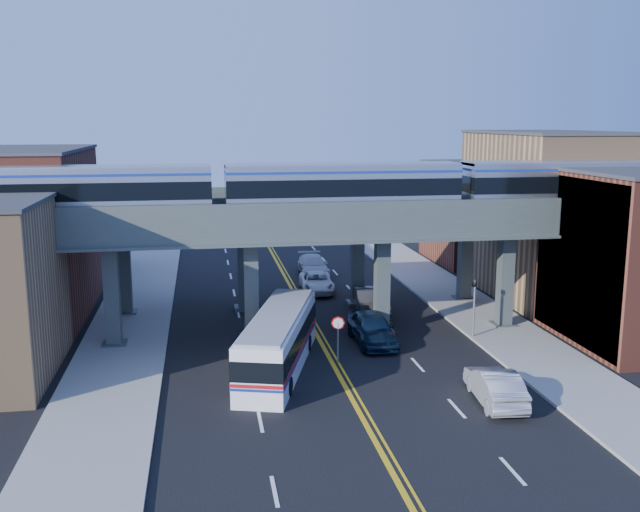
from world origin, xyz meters
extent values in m
plane|color=black|center=(0.00, 0.00, 0.00)|extent=(120.00, 120.00, 0.00)
cube|color=gray|center=(-11.50, 10.00, 0.08)|extent=(5.00, 70.00, 0.16)
cube|color=gray|center=(11.50, 10.00, 0.08)|extent=(5.00, 70.00, 0.16)
cube|color=brown|center=(-18.50, 16.00, 5.50)|extent=(8.00, 14.00, 11.00)
cube|color=#9E7952|center=(-18.50, 29.00, 4.00)|extent=(8.00, 10.00, 8.00)
cube|color=brown|center=(18.50, 4.00, 5.00)|extent=(8.00, 10.00, 10.00)
cube|color=#9E7952|center=(18.50, 16.00, 6.00)|extent=(8.00, 14.00, 12.00)
cube|color=brown|center=(18.50, 29.00, 4.50)|extent=(8.00, 10.00, 9.00)
cube|color=teal|center=(14.55, 4.00, 4.75)|extent=(0.10, 9.50, 9.50)
cube|color=#3C4645|center=(-12.00, 8.00, 3.00)|extent=(0.85, 0.85, 6.00)
cube|color=#3C4645|center=(-4.00, 8.00, 3.00)|extent=(0.85, 0.85, 6.00)
cube|color=#3C4645|center=(4.00, 8.00, 3.00)|extent=(0.85, 0.85, 6.00)
cube|color=#3C4645|center=(12.00, 8.00, 3.00)|extent=(0.85, 0.85, 6.00)
cube|color=#454F4B|center=(0.00, 8.00, 6.70)|extent=(52.00, 3.60, 1.40)
cube|color=#3C4645|center=(-12.00, 15.00, 3.00)|extent=(0.85, 0.85, 6.00)
cube|color=#3C4645|center=(-4.00, 15.00, 3.00)|extent=(0.85, 0.85, 6.00)
cube|color=#3C4645|center=(4.00, 15.00, 3.00)|extent=(0.85, 0.85, 6.00)
cube|color=#3C4645|center=(12.00, 15.00, 3.00)|extent=(0.85, 0.85, 6.00)
cube|color=#454F4B|center=(0.00, 15.00, 6.70)|extent=(52.00, 3.60, 1.40)
cube|color=black|center=(-17.45, 8.00, 7.51)|extent=(1.99, 1.99, 0.23)
cube|color=black|center=(-8.64, 8.00, 7.51)|extent=(1.99, 1.99, 0.23)
cube|color=#A1A3AA|center=(-13.05, 8.00, 9.08)|extent=(13.76, 2.63, 2.90)
cube|color=black|center=(-13.05, 8.00, 9.23)|extent=(13.78, 2.69, 1.00)
cube|color=black|center=(-2.89, 8.00, 7.51)|extent=(1.99, 1.99, 0.23)
cube|color=black|center=(5.92, 8.00, 7.51)|extent=(1.99, 1.99, 0.23)
cube|color=#A1A3AA|center=(1.52, 8.00, 9.08)|extent=(13.76, 2.63, 2.90)
cube|color=black|center=(1.52, 8.00, 9.23)|extent=(13.78, 2.69, 1.00)
cube|color=black|center=(11.67, 8.00, 7.51)|extent=(1.99, 1.99, 0.23)
cube|color=black|center=(20.48, 8.00, 7.51)|extent=(1.99, 1.99, 0.23)
cube|color=#A1A3AA|center=(16.08, 8.00, 9.08)|extent=(13.76, 2.63, 2.90)
cube|color=black|center=(16.08, 8.00, 9.23)|extent=(13.78, 2.69, 1.00)
cylinder|color=slate|center=(0.30, 3.00, 1.15)|extent=(0.09, 0.09, 2.30)
cylinder|color=red|center=(0.30, 3.00, 2.25)|extent=(0.76, 0.04, 0.76)
cylinder|color=slate|center=(9.20, 6.00, 1.60)|extent=(0.12, 0.12, 3.20)
imported|color=black|center=(9.20, 6.00, 3.65)|extent=(0.15, 0.18, 0.90)
cube|color=white|center=(-2.97, 2.58, 1.45)|extent=(5.53, 11.48, 2.91)
cube|color=black|center=(-2.97, 2.58, 1.83)|extent=(5.59, 11.54, 0.98)
cube|color=#B21419|center=(-2.97, 2.58, 1.17)|extent=(5.58, 11.53, 0.17)
cylinder|color=black|center=(-3.99, -0.87, 0.47)|extent=(2.70, 1.62, 0.94)
cylinder|color=black|center=(-2.08, 5.60, 0.47)|extent=(2.70, 1.62, 0.94)
imported|color=black|center=(2.96, 6.09, 0.93)|extent=(2.29, 5.49, 1.86)
imported|color=#2B2B2E|center=(4.29, 11.86, 0.93)|extent=(2.52, 5.82, 1.86)
imported|color=silver|center=(1.80, 19.45, 0.73)|extent=(2.77, 5.41, 1.46)
imported|color=#A9AAAE|center=(2.43, 25.19, 0.83)|extent=(2.49, 5.81, 1.67)
imported|color=#A3A3A7|center=(6.50, -3.59, 0.82)|extent=(2.19, 5.10, 1.63)
camera|label=1|loc=(-6.75, -33.25, 13.00)|focal=40.00mm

